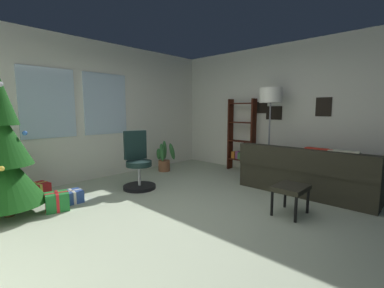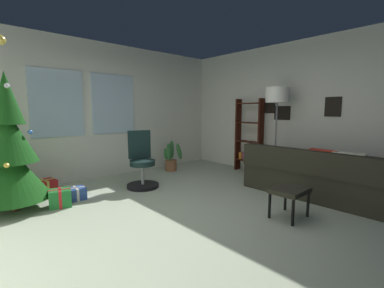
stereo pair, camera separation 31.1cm
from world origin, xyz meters
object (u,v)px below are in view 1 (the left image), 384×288
Objects in this scene: holiday_tree at (4,157)px; office_chair at (138,166)px; gift_box_gold at (30,197)px; floor_lamp at (271,100)px; bookshelf at (242,139)px; gift_box_red at (37,191)px; footstool at (291,190)px; couch at (318,176)px; gift_box_green at (57,202)px; gift_box_blue at (72,197)px; potted_plant at (164,158)px.

holiday_tree is 2.29× the size of office_chair.
floor_lamp reaches higher than gift_box_gold.
gift_box_gold is at bearing 163.26° from bookshelf.
gift_box_red is at bearing 153.61° from office_chair.
office_chair is at bearing -21.26° from gift_box_gold.
floor_lamp is at bearing 36.40° from footstool.
floor_lamp is at bearing -30.67° from gift_box_red.
couch is 4.60m from holiday_tree.
gift_box_green is (0.03, -0.76, 0.01)m from gift_box_red.
gift_box_blue is at bearing 31.10° from gift_box_green.
gift_box_blue is at bearing -6.59° from holiday_tree.
floor_lamp is (2.10, -1.38, 1.16)m from office_chair.
gift_box_green is 0.33× the size of office_chair.
footstool is at bearing -45.76° from holiday_tree.
gift_box_green is 0.19× the size of floor_lamp.
couch is at bearing -35.45° from gift_box_green.
holiday_tree is 0.86m from gift_box_green.
floor_lamp is at bearing -28.57° from gift_box_gold.
footstool is at bearing -49.14° from gift_box_green.
gift_box_blue is 0.43× the size of potted_plant.
floor_lamp is at bearing -65.75° from potted_plant.
couch is 3.05m from office_chair.
office_chair is at bearing 128.29° from couch.
footstool is 1.61× the size of gift_box_blue.
gift_box_red is 0.76m from gift_box_green.
office_chair is 2.47m from bookshelf.
gift_box_green is 2.67m from potted_plant.
gift_box_green is at bearing 172.22° from bookshelf.
gift_box_gold is (-0.13, -0.10, -0.04)m from gift_box_red.
gift_box_green reaches higher than gift_box_red.
potted_plant is at bearing 1.62° from gift_box_gold.
potted_plant reaches higher than gift_box_gold.
couch reaches higher than gift_box_blue.
potted_plant is at bearing 16.13° from gift_box_green.
office_chair is (1.53, -0.60, 0.31)m from gift_box_gold.
gift_box_green is at bearing 130.86° from footstool.
gift_box_gold is (-2.21, 3.04, -0.26)m from footstool.
couch is 8.62× the size of gift_box_gold.
gift_box_gold is 4.14m from bookshelf.
bookshelf reaches higher than gift_box_gold.
gift_box_gold is 0.37× the size of potted_plant.
holiday_tree reaches higher than couch.
footstool is 2.53m from office_chair.
holiday_tree reaches higher than floor_lamp.
couch is at bearing -51.71° from office_chair.
couch reaches higher than gift_box_red.
gift_box_red is at bearing 161.35° from bookshelf.
footstool is 2.55m from bookshelf.
gift_box_green is 3.99m from floor_lamp.
footstool is 3.15m from gift_box_green.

